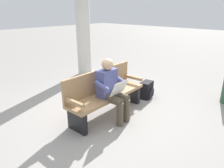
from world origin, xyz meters
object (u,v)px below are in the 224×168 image
at_px(person_seated, 111,88).
at_px(support_pillar, 83,22).
at_px(bench_near, 105,92).
at_px(backpack, 147,90).

height_order(person_seated, support_pillar, support_pillar).
relative_size(bench_near, backpack, 4.53).
distance_m(person_seated, backpack, 1.37).
distance_m(bench_near, support_pillar, 3.05).
xyz_separation_m(bench_near, person_seated, (0.07, 0.24, 0.17)).
xyz_separation_m(bench_near, support_pillar, (-1.50, -2.38, 1.18)).
xyz_separation_m(person_seated, support_pillar, (-1.57, -2.62, 1.01)).
relative_size(person_seated, support_pillar, 0.36).
bearing_deg(backpack, bench_near, -8.08).
bearing_deg(person_seated, support_pillar, -123.38).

